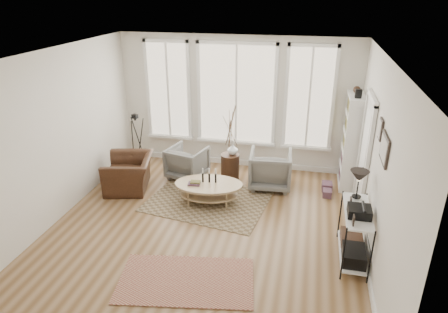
% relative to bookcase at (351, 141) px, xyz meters
% --- Properties ---
extents(room, '(5.50, 5.54, 2.90)m').
position_rel_bookcase_xyz_m(room, '(-2.42, -2.20, 0.47)').
color(room, '#8D6C4A').
rests_on(room, ground).
extents(bay_window, '(4.14, 0.12, 2.24)m').
position_rel_bookcase_xyz_m(bay_window, '(-2.44, 0.49, 0.65)').
color(bay_window, tan).
rests_on(bay_window, ground).
extents(door, '(0.09, 1.06, 2.22)m').
position_rel_bookcase_xyz_m(door, '(0.13, -1.08, 0.17)').
color(door, silver).
rests_on(door, ground).
extents(bookcase, '(0.31, 0.85, 2.06)m').
position_rel_bookcase_xyz_m(bookcase, '(0.00, 0.00, 0.00)').
color(bookcase, white).
rests_on(bookcase, ground).
extents(low_shelf, '(0.38, 1.08, 1.30)m').
position_rel_bookcase_xyz_m(low_shelf, '(-0.06, -2.52, -0.44)').
color(low_shelf, white).
rests_on(low_shelf, ground).
extents(wall_art, '(0.04, 0.88, 0.44)m').
position_rel_bookcase_xyz_m(wall_art, '(0.14, -2.49, 0.92)').
color(wall_art, black).
rests_on(wall_art, ground).
extents(rug_main, '(2.42, 1.96, 0.01)m').
position_rel_bookcase_xyz_m(rug_main, '(-2.62, -1.32, -0.95)').
color(rug_main, brown).
rests_on(rug_main, ground).
extents(rug_runner, '(2.02, 1.34, 0.01)m').
position_rel_bookcase_xyz_m(rug_runner, '(-2.35, -3.56, -0.94)').
color(rug_runner, maroon).
rests_on(rug_runner, ground).
extents(coffee_table, '(1.36, 0.95, 0.59)m').
position_rel_bookcase_xyz_m(coffee_table, '(-2.60, -1.36, -0.64)').
color(coffee_table, tan).
rests_on(coffee_table, ground).
extents(armchair_left, '(0.90, 0.91, 0.69)m').
position_rel_bookcase_xyz_m(armchair_left, '(-3.32, -0.39, -0.61)').
color(armchair_left, slate).
rests_on(armchair_left, ground).
extents(armchair_right, '(0.89, 0.91, 0.77)m').
position_rel_bookcase_xyz_m(armchair_right, '(-1.54, -0.43, -0.57)').
color(armchair_right, slate).
rests_on(armchair_right, ground).
extents(side_table, '(0.39, 0.39, 1.62)m').
position_rel_bookcase_xyz_m(side_table, '(-2.40, -0.31, -0.17)').
color(side_table, '#3B2114').
rests_on(side_table, ground).
extents(vase, '(0.28, 0.28, 0.23)m').
position_rel_bookcase_xyz_m(vase, '(-2.35, -0.28, -0.26)').
color(vase, silver).
rests_on(vase, side_table).
extents(accent_chair, '(1.22, 1.12, 0.67)m').
position_rel_bookcase_xyz_m(accent_chair, '(-4.31, -1.13, -0.62)').
color(accent_chair, '#3B2114').
rests_on(accent_chair, ground).
extents(tripod_camera, '(0.44, 0.44, 1.25)m').
position_rel_bookcase_xyz_m(tripod_camera, '(-4.55, -0.14, -0.38)').
color(tripod_camera, black).
rests_on(tripod_camera, ground).
extents(book_stack_near, '(0.20, 0.26, 0.16)m').
position_rel_bookcase_xyz_m(book_stack_near, '(-0.39, -0.36, -0.87)').
color(book_stack_near, maroon).
rests_on(book_stack_near, ground).
extents(book_stack_far, '(0.17, 0.22, 0.14)m').
position_rel_bookcase_xyz_m(book_stack_far, '(-0.39, -0.62, -0.89)').
color(book_stack_far, maroon).
rests_on(book_stack_far, ground).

